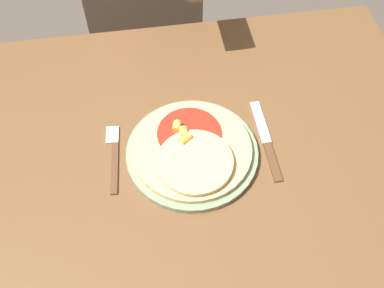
% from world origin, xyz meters
% --- Properties ---
extents(ground_plane, '(8.00, 8.00, 0.00)m').
position_xyz_m(ground_plane, '(0.00, 0.00, 0.00)').
color(ground_plane, brown).
extents(dining_table, '(1.16, 0.81, 0.76)m').
position_xyz_m(dining_table, '(0.00, 0.00, 0.64)').
color(dining_table, brown).
rests_on(dining_table, ground_plane).
extents(plate, '(0.29, 0.29, 0.01)m').
position_xyz_m(plate, '(0.01, -0.02, 0.77)').
color(plate, gray).
rests_on(plate, dining_table).
extents(pizza, '(0.26, 0.26, 0.04)m').
position_xyz_m(pizza, '(0.01, -0.03, 0.79)').
color(pizza, '#DBBC7A').
rests_on(pizza, plate).
extents(fork, '(0.03, 0.18, 0.00)m').
position_xyz_m(fork, '(-0.16, 0.00, 0.76)').
color(fork, brown).
rests_on(fork, dining_table).
extents(knife, '(0.02, 0.22, 0.00)m').
position_xyz_m(knife, '(0.18, -0.01, 0.76)').
color(knife, brown).
rests_on(knife, dining_table).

